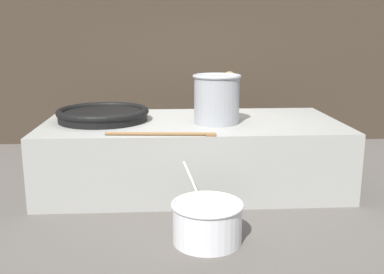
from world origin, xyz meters
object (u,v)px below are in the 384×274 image
Objects in this scene: giant_wok_near at (103,114)px; cook at (228,113)px; stock_pot at (217,98)px; prep_bowl_vegetables at (207,220)px.

cook is (1.89, 1.17, -0.20)m from giant_wok_near.
stock_pot reaches higher than giant_wok_near.
giant_wok_near is at bearing 170.53° from stock_pot.
cook is at bearing 78.32° from prep_bowl_vegetables.
giant_wok_near is at bearing 124.04° from prep_bowl_vegetables.
cook is 1.61× the size of prep_bowl_vegetables.
stock_pot is 0.44× the size of cook.
giant_wok_near is 2.38m from prep_bowl_vegetables.
giant_wok_near is 1.94× the size of stock_pot.
giant_wok_near is 1.56m from stock_pot.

